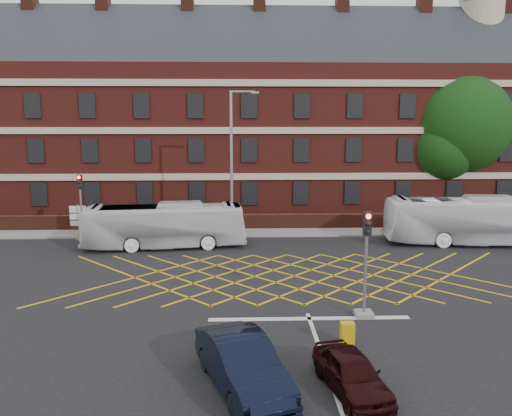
{
  "coord_description": "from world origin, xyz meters",
  "views": [
    {
      "loc": [
        -2.73,
        -22.12,
        7.77
      ],
      "look_at": [
        -1.95,
        1.5,
        3.6
      ],
      "focal_mm": 35.0,
      "sensor_mm": 36.0,
      "label": 1
    }
  ],
  "objects_px": {
    "car_maroon": "(352,373)",
    "traffic_light_near": "(365,274)",
    "traffic_light_far": "(82,213)",
    "utility_cabinet": "(347,334)",
    "bus_left": "(165,225)",
    "street_lamp": "(233,189)",
    "bus_right": "(473,220)",
    "car_navy": "(242,364)",
    "direction_signs": "(78,217)",
    "deciduous_tree": "(457,132)"
  },
  "relations": [
    {
      "from": "car_maroon",
      "to": "traffic_light_near",
      "type": "distance_m",
      "value": 5.94
    },
    {
      "from": "traffic_light_far",
      "to": "utility_cabinet",
      "type": "bearing_deg",
      "value": -49.19
    },
    {
      "from": "bus_left",
      "to": "street_lamp",
      "type": "bearing_deg",
      "value": -72.67
    },
    {
      "from": "bus_left",
      "to": "car_maroon",
      "type": "bearing_deg",
      "value": -160.64
    },
    {
      "from": "street_lamp",
      "to": "bus_right",
      "type": "bearing_deg",
      "value": -5.85
    },
    {
      "from": "car_navy",
      "to": "direction_signs",
      "type": "distance_m",
      "value": 22.44
    },
    {
      "from": "deciduous_tree",
      "to": "car_maroon",
      "type": "bearing_deg",
      "value": -118.1
    },
    {
      "from": "deciduous_tree",
      "to": "direction_signs",
      "type": "height_order",
      "value": "deciduous_tree"
    },
    {
      "from": "deciduous_tree",
      "to": "traffic_light_far",
      "type": "height_order",
      "value": "deciduous_tree"
    },
    {
      "from": "bus_right",
      "to": "direction_signs",
      "type": "relative_size",
      "value": 4.97
    },
    {
      "from": "bus_right",
      "to": "deciduous_tree",
      "type": "height_order",
      "value": "deciduous_tree"
    },
    {
      "from": "bus_right",
      "to": "car_maroon",
      "type": "height_order",
      "value": "bus_right"
    },
    {
      "from": "bus_left",
      "to": "traffic_light_far",
      "type": "height_order",
      "value": "traffic_light_far"
    },
    {
      "from": "traffic_light_near",
      "to": "street_lamp",
      "type": "xyz_separation_m",
      "value": [
        -5.4,
        13.16,
        1.59
      ]
    },
    {
      "from": "direction_signs",
      "to": "car_maroon",
      "type": "bearing_deg",
      "value": -54.83
    },
    {
      "from": "street_lamp",
      "to": "bus_left",
      "type": "bearing_deg",
      "value": -157.24
    },
    {
      "from": "bus_left",
      "to": "direction_signs",
      "type": "distance_m",
      "value": 6.87
    },
    {
      "from": "bus_left",
      "to": "utility_cabinet",
      "type": "height_order",
      "value": "bus_left"
    },
    {
      "from": "traffic_light_far",
      "to": "street_lamp",
      "type": "height_order",
      "value": "street_lamp"
    },
    {
      "from": "bus_left",
      "to": "utility_cabinet",
      "type": "relative_size",
      "value": 11.7
    },
    {
      "from": "traffic_light_near",
      "to": "traffic_light_far",
      "type": "relative_size",
      "value": 1.0
    },
    {
      "from": "street_lamp",
      "to": "car_navy",
      "type": "bearing_deg",
      "value": -88.43
    },
    {
      "from": "bus_right",
      "to": "traffic_light_near",
      "type": "xyz_separation_m",
      "value": [
        -9.79,
        -11.6,
        0.24
      ]
    },
    {
      "from": "car_navy",
      "to": "street_lamp",
      "type": "relative_size",
      "value": 0.48
    },
    {
      "from": "car_navy",
      "to": "utility_cabinet",
      "type": "height_order",
      "value": "car_navy"
    },
    {
      "from": "car_navy",
      "to": "traffic_light_near",
      "type": "bearing_deg",
      "value": 26.67
    },
    {
      "from": "car_navy",
      "to": "utility_cabinet",
      "type": "bearing_deg",
      "value": 15.78
    },
    {
      "from": "direction_signs",
      "to": "utility_cabinet",
      "type": "xyz_separation_m",
      "value": [
        14.55,
        -16.94,
        -0.96
      ]
    },
    {
      "from": "car_navy",
      "to": "bus_right",
      "type": "bearing_deg",
      "value": 28.57
    },
    {
      "from": "bus_left",
      "to": "deciduous_tree",
      "type": "bearing_deg",
      "value": -71.49
    },
    {
      "from": "car_navy",
      "to": "street_lamp",
      "type": "distance_m",
      "value": 18.61
    },
    {
      "from": "utility_cabinet",
      "to": "direction_signs",
      "type": "bearing_deg",
      "value": 130.65
    },
    {
      "from": "car_navy",
      "to": "traffic_light_far",
      "type": "bearing_deg",
      "value": 98.42
    },
    {
      "from": "street_lamp",
      "to": "utility_cabinet",
      "type": "xyz_separation_m",
      "value": [
        4.17,
        -15.74,
        -2.93
      ]
    },
    {
      "from": "bus_right",
      "to": "utility_cabinet",
      "type": "xyz_separation_m",
      "value": [
        -11.03,
        -14.18,
        -1.1
      ]
    },
    {
      "from": "traffic_light_far",
      "to": "direction_signs",
      "type": "xyz_separation_m",
      "value": [
        -0.42,
        0.58,
        -0.39
      ]
    },
    {
      "from": "traffic_light_far",
      "to": "street_lamp",
      "type": "xyz_separation_m",
      "value": [
        9.96,
        -0.62,
        1.59
      ]
    },
    {
      "from": "car_navy",
      "to": "street_lamp",
      "type": "xyz_separation_m",
      "value": [
        -0.5,
        18.42,
        2.59
      ]
    },
    {
      "from": "bus_left",
      "to": "direction_signs",
      "type": "height_order",
      "value": "bus_left"
    },
    {
      "from": "bus_right",
      "to": "utility_cabinet",
      "type": "bearing_deg",
      "value": 147.68
    },
    {
      "from": "car_maroon",
      "to": "traffic_light_near",
      "type": "xyz_separation_m",
      "value": [
        1.75,
        5.55,
        1.18
      ]
    },
    {
      "from": "street_lamp",
      "to": "direction_signs",
      "type": "bearing_deg",
      "value": 173.39
    },
    {
      "from": "bus_left",
      "to": "direction_signs",
      "type": "relative_size",
      "value": 4.5
    },
    {
      "from": "car_navy",
      "to": "deciduous_tree",
      "type": "xyz_separation_m",
      "value": [
        17.45,
        26.49,
        6.09
      ]
    },
    {
      "from": "traffic_light_near",
      "to": "deciduous_tree",
      "type": "bearing_deg",
      "value": 59.41
    },
    {
      "from": "direction_signs",
      "to": "utility_cabinet",
      "type": "distance_m",
      "value": 22.35
    },
    {
      "from": "deciduous_tree",
      "to": "traffic_light_far",
      "type": "relative_size",
      "value": 2.71
    },
    {
      "from": "car_navy",
      "to": "car_maroon",
      "type": "distance_m",
      "value": 3.17
    },
    {
      "from": "deciduous_tree",
      "to": "street_lamp",
      "type": "bearing_deg",
      "value": -155.8
    },
    {
      "from": "traffic_light_far",
      "to": "street_lamp",
      "type": "distance_m",
      "value": 10.1
    }
  ]
}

